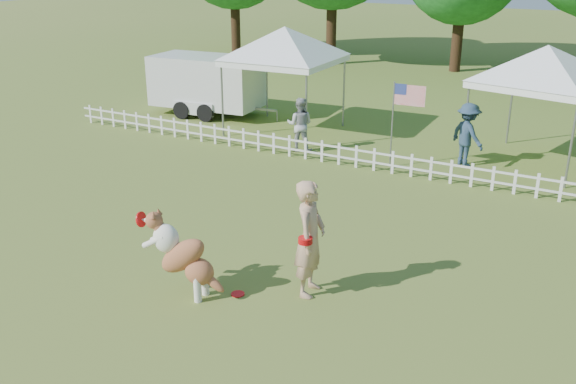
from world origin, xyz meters
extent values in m
plane|color=#476921|center=(0.00, 0.00, 0.00)|extent=(120.00, 120.00, 0.00)
imported|color=tan|center=(0.72, 0.60, 0.98)|extent=(0.59, 0.79, 1.97)
cylinder|color=red|center=(-0.28, -0.06, 0.01)|extent=(0.29, 0.29, 0.02)
imported|color=#A4A6A9|center=(-3.26, 7.62, 0.76)|extent=(0.88, 0.78, 1.52)
imported|color=#263B52|center=(1.17, 8.62, 0.83)|extent=(1.24, 1.12, 1.67)
camera|label=1|loc=(5.01, -7.77, 5.33)|focal=40.00mm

